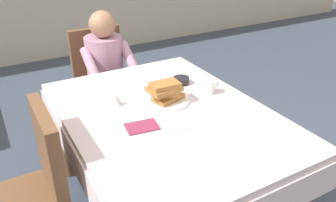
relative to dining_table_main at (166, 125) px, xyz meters
name	(u,v)px	position (x,y,z in m)	size (l,w,h in m)	color
dining_table_main	(166,125)	(0.00, 0.00, 0.00)	(1.12, 1.52, 0.74)	silver
chair_diner	(102,76)	(0.01, 1.17, -0.12)	(0.44, 0.45, 0.93)	brown
diner_person	(107,67)	(0.01, 1.01, 0.02)	(0.40, 0.43, 1.12)	#B2849E
chair_left_side	(34,185)	(-0.77, 0.00, -0.12)	(0.45, 0.44, 0.93)	brown
plate_breakfast	(166,101)	(0.06, 0.11, 0.10)	(0.28, 0.28, 0.02)	white
breakfast_stack	(165,91)	(0.05, 0.11, 0.17)	(0.23, 0.16, 0.12)	#A36B33
cup_coffee	(209,87)	(0.36, 0.09, 0.13)	(0.11, 0.08, 0.08)	white
bowl_butter	(181,81)	(0.28, 0.30, 0.11)	(0.11, 0.11, 0.04)	black
syrup_pitcher	(116,99)	(-0.22, 0.22, 0.13)	(0.08, 0.08, 0.07)	silver
fork_left_of_plate	(139,111)	(-0.13, 0.09, 0.09)	(0.18, 0.01, 0.01)	silver
knife_right_of_plate	(194,96)	(0.25, 0.09, 0.09)	(0.20, 0.01, 0.01)	silver
spoon_near_edge	(189,129)	(0.01, -0.22, 0.09)	(0.15, 0.01, 0.01)	silver
napkin_folded	(142,127)	(-0.19, -0.08, 0.09)	(0.17, 0.12, 0.01)	#8C2D4C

